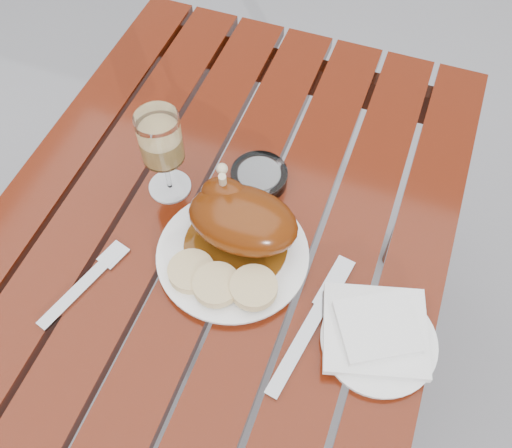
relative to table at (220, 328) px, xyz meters
The scene contains 11 objects.
ground 0.38m from the table, ahead, with size 60.00×60.00×0.00m, color slate.
table is the anchor object (origin of this frame).
dinner_plate 0.39m from the table, 15.49° to the right, with size 0.26×0.26×0.02m, color white.
roast_duck 0.45m from the table, 27.16° to the left, with size 0.19×0.18×0.14m.
bread_dumplings 0.42m from the table, 54.99° to the right, with size 0.18×0.09×0.03m.
wine_glass 0.49m from the table, 142.99° to the left, with size 0.08×0.08×0.18m, color tan.
side_plate 0.50m from the table, 14.04° to the right, with size 0.18×0.18×0.01m, color white.
napkin 0.51m from the table, 12.72° to the right, with size 0.16×0.15×0.01m, color white.
ashtray 0.42m from the table, 77.31° to the left, with size 0.11×0.11×0.03m, color #B2B7BC.
fork 0.44m from the table, 136.49° to the right, with size 0.02×0.17×0.01m, color gray.
knife 0.44m from the table, 26.52° to the right, with size 0.02×0.23×0.01m, color gray.
Camera 1 is at (0.26, -0.46, 1.59)m, focal length 40.00 mm.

